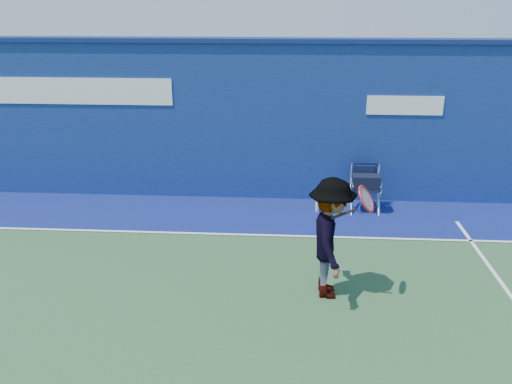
# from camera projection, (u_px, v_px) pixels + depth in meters

# --- Properties ---
(ground) EXTENTS (80.00, 80.00, 0.00)m
(ground) POSITION_uv_depth(u_px,v_px,m) (155.00, 350.00, 6.18)
(ground) COLOR #2C542F
(ground) RESTS_ON ground
(stadium_wall) EXTENTS (24.00, 0.50, 3.08)m
(stadium_wall) POSITION_uv_depth(u_px,v_px,m) (214.00, 119.00, 10.53)
(stadium_wall) COLOR navy
(stadium_wall) RESTS_ON ground
(out_of_bounds_strip) EXTENTS (24.00, 1.80, 0.01)m
(out_of_bounds_strip) POSITION_uv_depth(u_px,v_px,m) (208.00, 214.00, 10.03)
(out_of_bounds_strip) COLOR navy
(out_of_bounds_strip) RESTS_ON ground
(court_lines) EXTENTS (24.00, 12.00, 0.01)m
(court_lines) POSITION_uv_depth(u_px,v_px,m) (166.00, 319.00, 6.74)
(court_lines) COLOR white
(court_lines) RESTS_ON out_of_bounds_strip
(directors_chair_left) EXTENTS (0.50, 0.46, 0.84)m
(directors_chair_left) POSITION_uv_depth(u_px,v_px,m) (365.00, 194.00, 10.03)
(directors_chair_left) COLOR silver
(directors_chair_left) RESTS_ON ground
(directors_chair_right) EXTENTS (0.51, 0.46, 0.86)m
(directors_chair_right) POSITION_uv_depth(u_px,v_px,m) (365.00, 196.00, 10.16)
(directors_chair_right) COLOR silver
(directors_chair_right) RESTS_ON ground
(water_bottle) EXTENTS (0.07, 0.07, 0.25)m
(water_bottle) POSITION_uv_depth(u_px,v_px,m) (317.00, 205.00, 10.11)
(water_bottle) COLOR silver
(water_bottle) RESTS_ON ground
(tennis_player) EXTENTS (0.87, 1.07, 1.64)m
(tennis_player) POSITION_uv_depth(u_px,v_px,m) (331.00, 238.00, 7.07)
(tennis_player) COLOR #EA4738
(tennis_player) RESTS_ON ground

